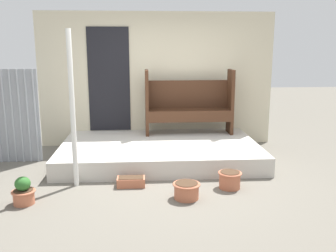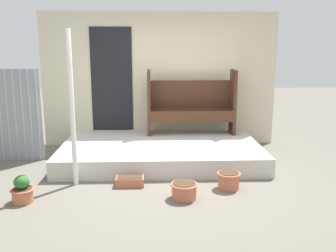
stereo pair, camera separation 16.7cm
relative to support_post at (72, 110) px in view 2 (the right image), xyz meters
name	(u,v)px [view 2 (the right image)]	position (x,y,z in m)	size (l,w,h in m)	color
ground_plane	(165,181)	(1.30, 0.09, -1.10)	(24.00, 24.00, 0.00)	#666056
porch_slab	(161,151)	(1.25, 1.14, -0.94)	(3.39, 2.10, 0.30)	beige
house_wall	(157,80)	(1.21, 2.22, 0.21)	(4.59, 0.08, 2.60)	beige
support_post	(72,110)	(0.00, 0.00, 0.00)	(0.07, 0.07, 2.19)	white
bench	(191,103)	(1.84, 1.85, -0.20)	(1.66, 0.41, 1.22)	#422616
flower_pot_left	(22,191)	(-0.55, -0.61, -0.94)	(0.30, 0.30, 0.36)	#B76647
flower_pot_middle	(184,190)	(1.52, -0.58, -0.98)	(0.37, 0.37, 0.22)	#B76647
flower_pot_right	(229,180)	(2.17, -0.26, -0.96)	(0.34, 0.34, 0.24)	#B76647
planter_box_rect	(130,181)	(0.79, -0.09, -1.03)	(0.40, 0.21, 0.14)	#B76647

